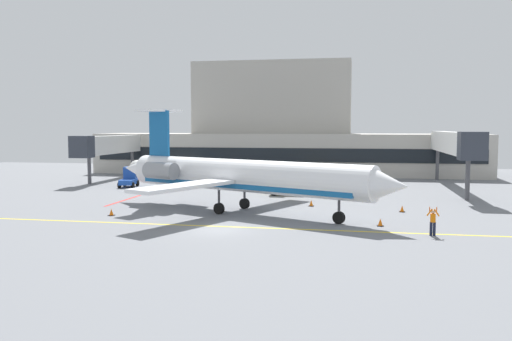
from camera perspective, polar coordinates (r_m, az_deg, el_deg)
name	(u,v)px	position (r m, az deg, el deg)	size (l,w,h in m)	color
ground	(219,231)	(36.90, -3.98, -6.42)	(120.00, 120.00, 0.11)	slate
terminal_building	(281,134)	(82.13, 2.71, 3.95)	(57.90, 11.94, 17.06)	#B7B2A8
jet_bridge_west	(108,145)	(73.39, -15.57, 2.61)	(2.40, 17.09, 5.98)	silver
jet_bridge_east	(453,143)	(63.21, 20.33, 2.75)	(2.40, 23.90, 6.61)	silver
regional_jet	(238,176)	(44.00, -1.91, -0.55)	(26.72, 20.14, 8.63)	white
baggage_tug	(284,186)	(55.28, 2.99, -1.70)	(3.71, 2.01, 1.97)	#E5B20C
pushback_tractor	(129,178)	(64.47, -13.40, -0.80)	(2.20, 3.13, 2.32)	#1E4CB2
fuel_tank	(154,168)	(73.83, -10.82, 0.24)	(6.96, 2.66, 2.55)	white
marshaller	(433,221)	(36.49, 18.40, -5.18)	(0.83, 0.34, 1.89)	#191E33
safety_cone_alpha	(111,212)	(44.09, -15.21, -4.36)	(0.47, 0.47, 0.55)	orange
safety_cone_bravo	(311,203)	(47.79, 5.93, -3.52)	(0.47, 0.47, 0.55)	orange
safety_cone_charlie	(402,209)	(45.96, 15.36, -4.00)	(0.47, 0.47, 0.55)	orange
safety_cone_delta	(380,223)	(39.13, 13.16, -5.45)	(0.47, 0.47, 0.55)	orange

